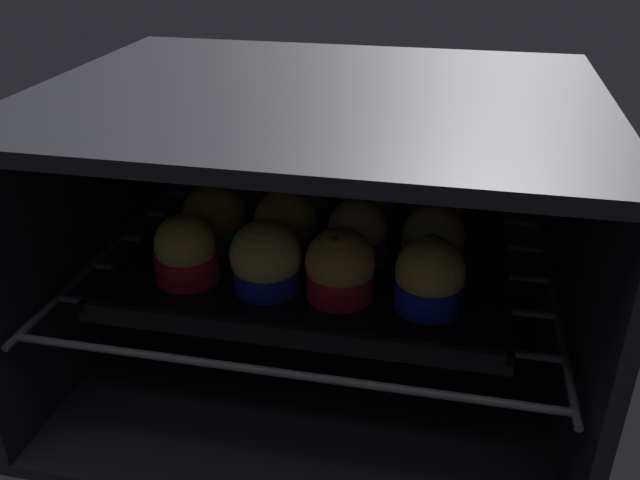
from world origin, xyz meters
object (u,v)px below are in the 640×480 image
(muffin_row1_col0, at_px, (215,218))
(muffin_row1_col3, at_px, (433,239))
(muffin_row1_col2, at_px, (357,233))
(muffin_row2_col1, at_px, (303,197))
(muffin_row0_col1, at_px, (266,260))
(muffin_row2_col0, at_px, (235,191))
(muffin_row0_col2, at_px, (340,268))
(muffin_row2_col3, at_px, (435,208))
(muffin_row0_col3, at_px, (430,277))
(baking_tray, at_px, (320,258))
(muffin_row2_col2, at_px, (368,204))
(muffin_row1_col1, at_px, (286,225))
(muffin_row0_col0, at_px, (186,251))

(muffin_row1_col0, bearing_deg, muffin_row1_col3, 1.37)
(muffin_row1_col2, xyz_separation_m, muffin_row2_col1, (-0.09, 0.09, -0.00))
(muffin_row0_col1, height_order, muffin_row1_col3, muffin_row0_col1)
(muffin_row1_col3, xyz_separation_m, muffin_row2_col0, (-0.27, 0.09, 0.00))
(muffin_row0_col1, bearing_deg, muffin_row2_col1, 90.53)
(muffin_row0_col2, bearing_deg, muffin_row1_col2, 87.27)
(muffin_row2_col3, bearing_deg, muffin_row1_col0, -161.33)
(muffin_row0_col3, bearing_deg, muffin_row1_col0, 162.04)
(baking_tray, height_order, muffin_row2_col2, muffin_row2_col2)
(muffin_row0_col3, bearing_deg, muffin_row2_col0, 146.50)
(baking_tray, xyz_separation_m, muffin_row2_col0, (-0.13, 0.09, 0.04))
(muffin_row1_col1, relative_size, muffin_row1_col3, 1.08)
(muffin_row1_col2, height_order, muffin_row2_col0, muffin_row2_col0)
(muffin_row0_col1, bearing_deg, muffin_row2_col2, 63.78)
(muffin_row2_col0, xyz_separation_m, muffin_row2_col3, (0.26, -0.00, 0.00))
(muffin_row2_col1, bearing_deg, baking_tray, -64.78)
(muffin_row0_col0, height_order, muffin_row2_col2, muffin_row0_col0)
(muffin_row1_col1, bearing_deg, baking_tray, 4.72)
(muffin_row0_col1, bearing_deg, muffin_row1_col2, 45.71)
(muffin_row0_col1, distance_m, muffin_row1_col0, 0.12)
(muffin_row0_col3, xyz_separation_m, muffin_row2_col1, (-0.18, 0.18, -0.00))
(muffin_row0_col3, xyz_separation_m, muffin_row2_col2, (-0.09, 0.17, -0.00))
(muffin_row2_col3, bearing_deg, muffin_row0_col2, -117.42)
(muffin_row0_col1, bearing_deg, muffin_row2_col3, 45.43)
(muffin_row0_col2, relative_size, muffin_row1_col3, 1.06)
(muffin_row1_col0, relative_size, muffin_row2_col0, 1.05)
(baking_tray, xyz_separation_m, muffin_row0_col2, (0.04, -0.09, 0.04))
(muffin_row0_col1, xyz_separation_m, muffin_row1_col0, (-0.09, 0.09, 0.00))
(muffin_row0_col1, relative_size, muffin_row2_col0, 1.03)
(muffin_row0_col0, xyz_separation_m, muffin_row2_col1, (0.09, 0.18, -0.00))
(muffin_row0_col2, height_order, muffin_row0_col3, muffin_row0_col3)
(muffin_row1_col2, distance_m, muffin_row1_col3, 0.09)
(muffin_row0_col3, distance_m, muffin_row2_col2, 0.19)
(muffin_row2_col2, bearing_deg, muffin_row2_col1, 177.32)
(muffin_row0_col1, distance_m, muffin_row2_col2, 0.19)
(muffin_row1_col1, bearing_deg, muffin_row1_col3, 2.16)
(baking_tray, xyz_separation_m, muffin_row0_col3, (0.13, -0.09, 0.04))
(muffin_row2_col0, relative_size, muffin_row2_col3, 0.98)
(muffin_row0_col1, xyz_separation_m, muffin_row0_col2, (0.08, 0.00, -0.00))
(muffin_row1_col3, distance_m, muffin_row2_col1, 0.19)
(muffin_row2_col0, height_order, muffin_row2_col2, muffin_row2_col0)
(muffin_row0_col2, bearing_deg, muffin_row1_col0, 153.28)
(muffin_row1_col3, relative_size, muffin_row2_col0, 0.96)
(muffin_row0_col2, height_order, muffin_row1_col3, muffin_row0_col2)
(muffin_row1_col3, bearing_deg, muffin_row2_col1, 153.58)
(muffin_row1_col3, relative_size, muffin_row2_col3, 0.95)
(muffin_row0_col1, xyz_separation_m, muffin_row2_col1, (-0.00, 0.18, -0.00))
(muffin_row0_col2, bearing_deg, muffin_row1_col1, 133.66)
(baking_tray, xyz_separation_m, muffin_row0_col0, (-0.13, -0.09, 0.04))
(muffin_row0_col3, bearing_deg, muffin_row2_col3, 91.32)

